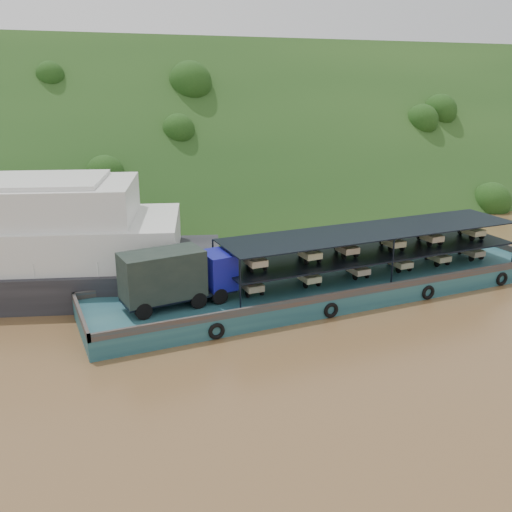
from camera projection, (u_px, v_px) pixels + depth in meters
name	position (u px, v px, depth m)	size (l,w,h in m)	color
ground	(300.00, 309.00, 39.05)	(160.00, 160.00, 0.00)	brown
hillside	(163.00, 205.00, 70.46)	(140.00, 28.00, 28.00)	#133312
cargo_barge	(315.00, 282.00, 40.59)	(35.00, 7.18, 4.90)	#143A48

